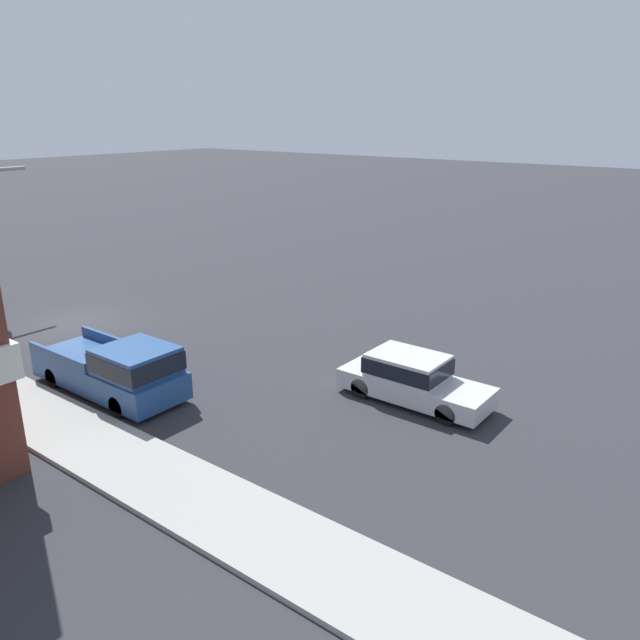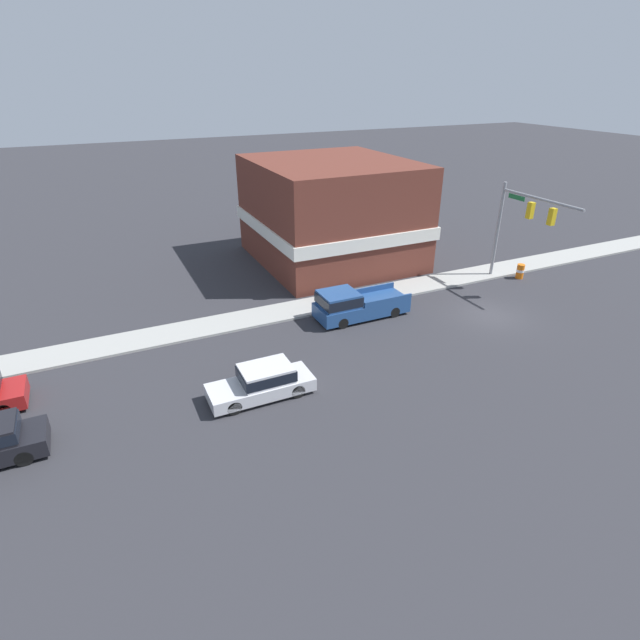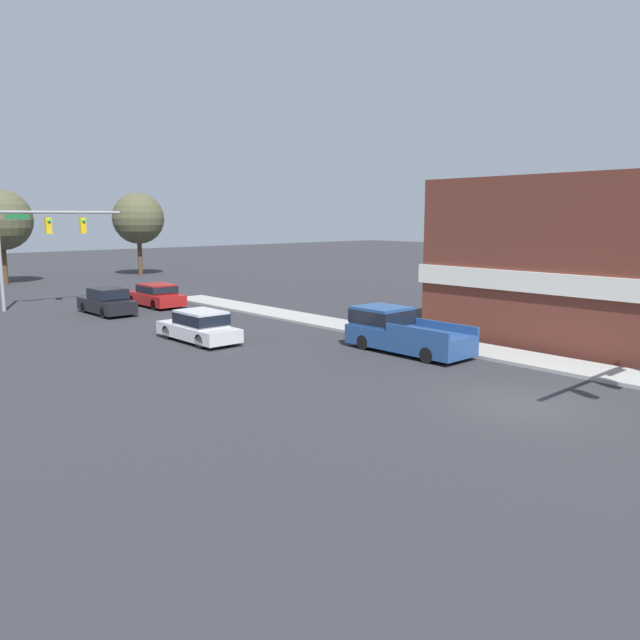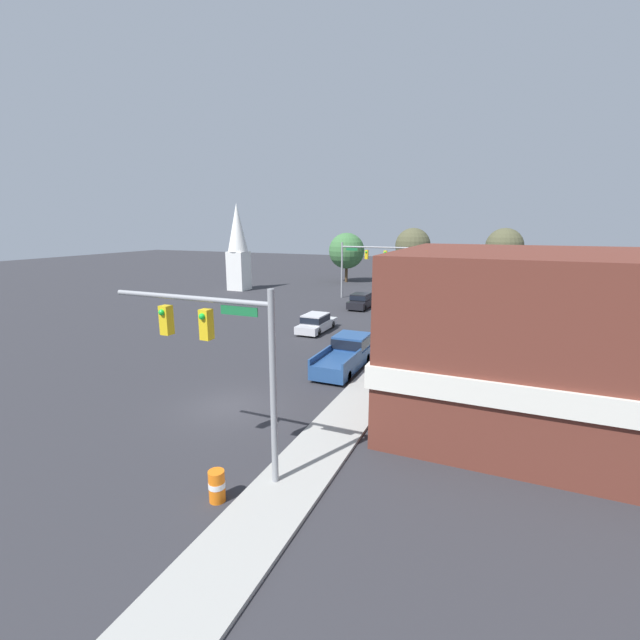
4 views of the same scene
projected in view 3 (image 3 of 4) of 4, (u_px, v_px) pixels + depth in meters
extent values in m
plane|color=#2D2D33|center=(520.00, 404.00, 19.64)|extent=(200.00, 200.00, 0.00)
cube|color=#9E9E99|center=(600.00, 372.00, 23.42)|extent=(2.40, 60.00, 0.14)
cylinder|color=gray|center=(0.00, 258.00, 38.50)|extent=(0.22, 0.22, 6.64)
cylinder|color=gray|center=(62.00, 212.00, 40.66)|extent=(7.91, 0.18, 0.18)
cube|color=gold|center=(48.00, 226.00, 40.20)|extent=(0.36, 0.36, 1.05)
sphere|color=green|center=(49.00, 221.00, 40.00)|extent=(0.22, 0.22, 0.22)
cube|color=gold|center=(83.00, 225.00, 41.68)|extent=(0.36, 0.36, 1.05)
sphere|color=green|center=(84.00, 221.00, 41.48)|extent=(0.22, 0.22, 0.22)
cube|color=#196B38|center=(17.00, 217.00, 38.88)|extent=(1.40, 0.04, 0.30)
cylinder|color=black|center=(168.00, 332.00, 30.09)|extent=(0.22, 0.66, 0.66)
cylinder|color=black|center=(196.00, 328.00, 31.15)|extent=(0.22, 0.66, 0.66)
cylinder|color=black|center=(201.00, 341.00, 27.90)|extent=(0.22, 0.66, 0.66)
cylinder|color=black|center=(230.00, 337.00, 28.96)|extent=(0.22, 0.66, 0.66)
cube|color=silver|center=(198.00, 331.00, 29.50)|extent=(1.82, 4.84, 0.61)
cube|color=silver|center=(201.00, 318.00, 29.18)|extent=(1.67, 2.32, 0.72)
cube|color=black|center=(201.00, 318.00, 29.18)|extent=(1.69, 2.41, 0.50)
cylinder|color=black|center=(84.00, 307.00, 38.34)|extent=(0.22, 0.66, 0.66)
cylinder|color=black|center=(110.00, 305.00, 39.42)|extent=(0.22, 0.66, 0.66)
cylinder|color=black|center=(104.00, 313.00, 36.25)|extent=(0.22, 0.66, 0.66)
cylinder|color=black|center=(130.00, 310.00, 37.33)|extent=(0.22, 0.66, 0.66)
cube|color=black|center=(107.00, 305.00, 37.80)|extent=(1.84, 4.62, 0.74)
cube|color=black|center=(108.00, 294.00, 37.48)|extent=(1.69, 2.22, 0.68)
cube|color=black|center=(108.00, 294.00, 37.48)|extent=(1.71, 2.31, 0.48)
cylinder|color=black|center=(133.00, 300.00, 41.66)|extent=(0.22, 0.66, 0.66)
cylinder|color=black|center=(156.00, 298.00, 42.80)|extent=(0.22, 0.66, 0.66)
cylinder|color=black|center=(154.00, 305.00, 39.45)|extent=(0.22, 0.66, 0.66)
cylinder|color=black|center=(179.00, 302.00, 40.59)|extent=(0.22, 0.66, 0.66)
cube|color=maroon|center=(155.00, 298.00, 41.09)|extent=(1.94, 4.89, 0.70)
cube|color=maroon|center=(157.00, 289.00, 40.77)|extent=(1.78, 2.35, 0.62)
cube|color=black|center=(157.00, 289.00, 40.77)|extent=(1.80, 2.44, 0.43)
cylinder|color=black|center=(364.00, 342.00, 27.71)|extent=(0.22, 0.66, 0.66)
cylinder|color=black|center=(392.00, 337.00, 28.96)|extent=(0.22, 0.66, 0.66)
cylinder|color=black|center=(427.00, 355.00, 25.11)|extent=(0.22, 0.66, 0.66)
cylinder|color=black|center=(455.00, 349.00, 26.37)|extent=(0.22, 0.66, 0.66)
cube|color=navy|center=(408.00, 339.00, 26.99)|extent=(2.11, 5.73, 0.85)
cube|color=navy|center=(382.00, 316.00, 28.01)|extent=(2.00, 2.18, 0.83)
cube|color=black|center=(382.00, 316.00, 28.01)|extent=(2.02, 2.26, 0.58)
cube|color=navy|center=(417.00, 332.00, 25.33)|extent=(0.12, 3.25, 0.35)
cube|color=navy|center=(446.00, 326.00, 26.65)|extent=(0.12, 3.25, 0.35)
cube|color=brown|center=(588.00, 258.00, 31.13)|extent=(12.22, 11.06, 7.63)
cube|color=silver|center=(587.00, 273.00, 31.26)|extent=(12.52, 11.36, 0.90)
cylinder|color=#4C3823|center=(5.00, 266.00, 54.63)|extent=(0.44, 0.44, 3.22)
sphere|color=#4C4C33|center=(1.00, 220.00, 53.99)|extent=(5.25, 5.25, 5.25)
cylinder|color=#4C3823|center=(140.00, 258.00, 62.97)|extent=(0.44, 0.44, 3.42)
sphere|color=#4C4C33|center=(138.00, 218.00, 62.31)|extent=(5.08, 5.08, 5.08)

